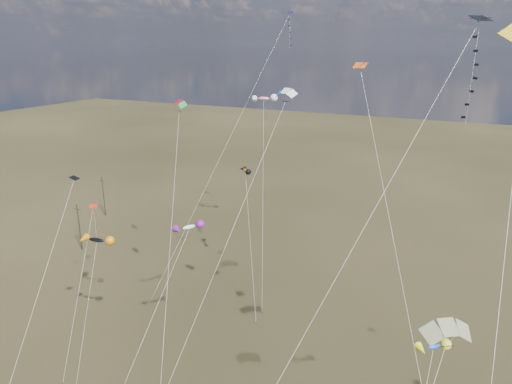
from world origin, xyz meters
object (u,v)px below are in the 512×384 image
at_px(diamond_black_high, 454,102).
at_px(utility_pole_far, 104,196).
at_px(utility_pole_near, 79,227).
at_px(novelty_black_orange, 96,240).

bearing_deg(diamond_black_high, utility_pole_far, 151.95).
relative_size(utility_pole_near, novelty_black_orange, 0.59).
height_order(utility_pole_near, novelty_black_orange, novelty_black_orange).
bearing_deg(utility_pole_far, utility_pole_near, -60.26).
bearing_deg(diamond_black_high, novelty_black_orange, 176.39).
relative_size(utility_pole_far, novelty_black_orange, 0.59).
bearing_deg(utility_pole_near, novelty_black_orange, -38.57).
relative_size(utility_pole_far, diamond_black_high, 0.23).
bearing_deg(novelty_black_orange, diamond_black_high, -3.61).
relative_size(diamond_black_high, novelty_black_orange, 2.53).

